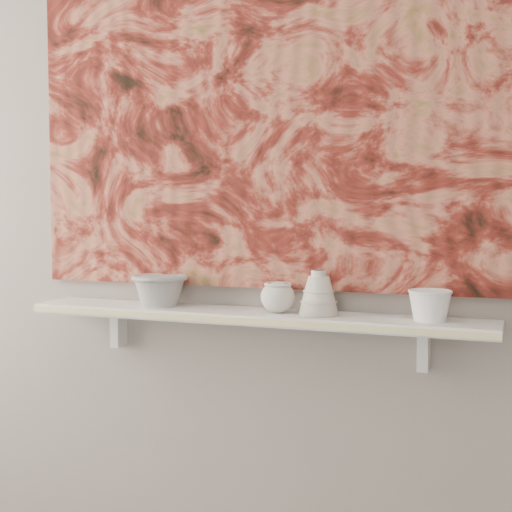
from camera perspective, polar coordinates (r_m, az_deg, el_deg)
The scene contains 11 objects.
wall_back at distance 2.16m, azimuth 0.52°, elevation 7.00°, with size 3.60×3.60×0.00m, color gray.
shelf at distance 2.09m, azimuth -0.39°, elevation -4.84°, with size 1.40×0.18×0.03m, color silver.
shelf_stripe at distance 2.01m, azimuth -1.35°, elevation -5.21°, with size 1.40×0.01×0.02m, color beige.
bracket_left at distance 2.38m, azimuth -10.93°, elevation -5.68°, with size 0.03×0.06×0.12m, color silver.
bracket_right at distance 2.05m, azimuth 13.27°, elevation -7.26°, with size 0.03×0.06×0.12m, color silver.
painting at distance 2.17m, azimuth 0.39°, elevation 12.04°, with size 1.50×0.03×1.10m, color maroon.
house_motif at distance 2.02m, azimuth 12.34°, elevation 3.78°, with size 0.09×0.00×0.08m, color black.
bowl_grey at distance 2.21m, azimuth -7.71°, elevation -2.71°, with size 0.17×0.17×0.10m, color gray, non-canonical shape.
cup_cream at distance 2.06m, azimuth 1.75°, elevation -3.30°, with size 0.10×0.10×0.09m, color silver, non-canonical shape.
bell_vessel at distance 2.02m, azimuth 5.03°, elevation -2.93°, with size 0.12×0.12×0.13m, color silver, non-canonical shape.
bowl_white at distance 1.96m, azimuth 13.74°, elevation -3.84°, with size 0.12×0.12×0.09m, color white, non-canonical shape.
Camera 1 is at (0.75, -0.43, 1.23)m, focal length 50.00 mm.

